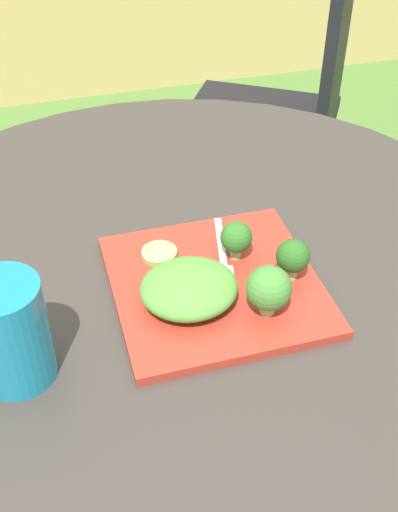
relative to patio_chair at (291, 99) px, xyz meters
The scene contains 10 objects.
patio_table 1.04m from the patio_chair, 121.65° to the right, with size 1.07×1.07×0.75m.
patio_chair is the anchor object (origin of this frame).
salad_plate 1.10m from the patio_chair, 118.79° to the right, with size 0.27×0.27×0.01m, color #AD3323.
drinking_glass 1.31m from the patio_chair, 127.50° to the right, with size 0.09×0.09×0.13m.
fork 1.06m from the patio_chair, 118.71° to the right, with size 0.05×0.15×0.00m.
lettuce_mound 1.15m from the patio_chair, 120.08° to the right, with size 0.13×0.12×0.04m, color #519338.
broccoli_floret_0 1.05m from the patio_chair, 117.83° to the right, with size 0.04×0.04×0.06m.
broccoli_floret_1 1.08m from the patio_chair, 113.44° to the right, with size 0.05×0.05×0.06m.
broccoli_floret_2 1.15m from the patio_chair, 114.91° to the right, with size 0.06×0.06×0.07m.
cucumber_slice_0 1.07m from the patio_chair, 123.61° to the right, with size 0.05×0.05×0.01m, color #8EB766.
Camera 1 is at (-0.16, -0.66, 1.34)m, focal length 44.60 mm.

